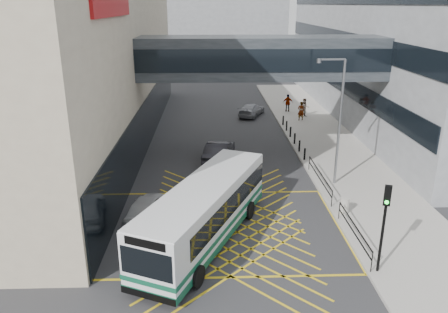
{
  "coord_description": "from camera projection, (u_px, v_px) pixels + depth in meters",
  "views": [
    {
      "loc": [
        -0.83,
        -20.64,
        11.26
      ],
      "look_at": [
        0.0,
        4.0,
        2.6
      ],
      "focal_mm": 35.0,
      "sensor_mm": 36.0,
      "label": 1
    }
  ],
  "objects": [
    {
      "name": "building_far",
      "position": [
        202.0,
        17.0,
        76.75
      ],
      "size": [
        28.0,
        16.0,
        18.0
      ],
      "primitive_type": "cube",
      "color": "gray",
      "rests_on": "ground"
    },
    {
      "name": "skybridge",
      "position": [
        261.0,
        58.0,
        32.15
      ],
      "size": [
        20.0,
        4.1,
        3.0
      ],
      "color": "#2E3338",
      "rests_on": "ground"
    },
    {
      "name": "car_white",
      "position": [
        147.0,
        207.0,
        23.88
      ],
      "size": [
        2.66,
        4.74,
        1.42
      ],
      "primitive_type": "imported",
      "rotation": [
        0.0,
        0.0,
        2.95
      ],
      "color": "silver",
      "rests_on": "ground"
    },
    {
      "name": "pavement",
      "position": [
        324.0,
        141.0,
        37.62
      ],
      "size": [
        6.0,
        54.0,
        0.16
      ],
      "primitive_type": "cube",
      "color": "#ADA79F",
      "rests_on": "ground"
    },
    {
      "name": "ground",
      "position": [
        227.0,
        227.0,
        23.22
      ],
      "size": [
        120.0,
        120.0,
        0.0
      ],
      "primitive_type": "plane",
      "color": "#333335"
    },
    {
      "name": "bus",
      "position": [
        206.0,
        210.0,
        21.47
      ],
      "size": [
        6.71,
        10.98,
        3.06
      ],
      "rotation": [
        0.0,
        0.0,
        -0.42
      ],
      "color": "silver",
      "rests_on": "ground"
    },
    {
      "name": "car_dark",
      "position": [
        219.0,
        152.0,
        32.66
      ],
      "size": [
        3.0,
        5.34,
        1.58
      ],
      "primitive_type": "imported",
      "rotation": [
        0.0,
        0.0,
        2.93
      ],
      "color": "black",
      "rests_on": "ground"
    },
    {
      "name": "traffic_light",
      "position": [
        385.0,
        217.0,
        18.2
      ],
      "size": [
        0.34,
        0.49,
        4.15
      ],
      "rotation": [
        0.0,
        0.0,
        -0.4
      ],
      "color": "black",
      "rests_on": "pavement"
    },
    {
      "name": "pedestrian_b",
      "position": [
        305.0,
        108.0,
        45.06
      ],
      "size": [
        0.92,
        0.55,
        1.87
      ],
      "primitive_type": "imported",
      "rotation": [
        0.0,
        0.0,
        0.02
      ],
      "color": "gray",
      "rests_on": "pavement"
    },
    {
      "name": "box_junction",
      "position": [
        227.0,
        227.0,
        23.22
      ],
      "size": [
        12.0,
        9.0,
        0.01
      ],
      "color": "gold",
      "rests_on": "ground"
    },
    {
      "name": "bollards",
      "position": [
        293.0,
        135.0,
        37.36
      ],
      "size": [
        0.14,
        10.14,
        0.9
      ],
      "color": "black",
      "rests_on": "pavement"
    },
    {
      "name": "kerb_railings",
      "position": [
        333.0,
        197.0,
        24.8
      ],
      "size": [
        0.05,
        12.54,
        1.0
      ],
      "color": "black",
      "rests_on": "pavement"
    },
    {
      "name": "street_lamp",
      "position": [
        337.0,
        115.0,
        27.07
      ],
      "size": [
        1.82,
        0.31,
        8.02
      ],
      "rotation": [
        0.0,
        0.0,
        0.05
      ],
      "color": "slate",
      "rests_on": "pavement"
    },
    {
      "name": "pedestrian_a",
      "position": [
        301.0,
        111.0,
        43.63
      ],
      "size": [
        0.8,
        0.62,
        1.88
      ],
      "primitive_type": "imported",
      "rotation": [
        0.0,
        0.0,
        3.25
      ],
      "color": "gray",
      "rests_on": "pavement"
    },
    {
      "name": "litter_bin",
      "position": [
        344.0,
        205.0,
        24.39
      ],
      "size": [
        0.51,
        0.51,
        0.88
      ],
      "primitive_type": "cylinder",
      "color": "#ADA89E",
      "rests_on": "pavement"
    },
    {
      "name": "pedestrian_c",
      "position": [
        288.0,
        103.0,
        47.17
      ],
      "size": [
        1.18,
        0.72,
        1.87
      ],
      "primitive_type": "imported",
      "rotation": [
        0.0,
        0.0,
        2.96
      ],
      "color": "gray",
      "rests_on": "pavement"
    },
    {
      "name": "car_silver",
      "position": [
        251.0,
        109.0,
        46.05
      ],
      "size": [
        3.5,
        4.86,
        1.39
      ],
      "primitive_type": "imported",
      "rotation": [
        0.0,
        0.0,
        2.74
      ],
      "color": "gray",
      "rests_on": "ground"
    }
  ]
}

